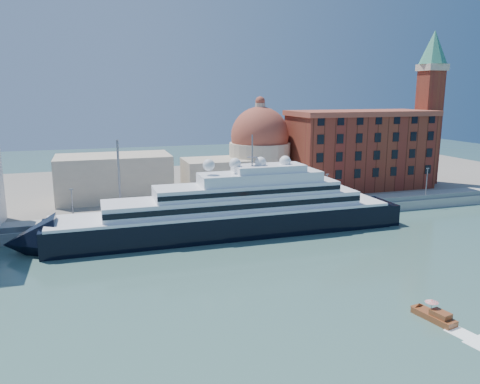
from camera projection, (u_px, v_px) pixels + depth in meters
name	position (u px, v px, depth m)	size (l,w,h in m)	color
ground	(254.00, 273.00, 80.37)	(400.00, 400.00, 0.00)	#345955
quay	(207.00, 217.00, 111.79)	(180.00, 10.00, 2.50)	gray
land	(177.00, 186.00, 150.05)	(260.00, 72.00, 2.00)	slate
quay_fence	(212.00, 214.00, 107.21)	(180.00, 0.10, 1.20)	slate
superyacht	(216.00, 216.00, 100.70)	(84.77, 11.75, 25.33)	black
water_taxi	(435.00, 315.00, 63.71)	(3.24, 6.43, 2.92)	brown
warehouse	(360.00, 149.00, 141.40)	(43.00, 19.00, 23.25)	maroon
campanile	(430.00, 98.00, 145.41)	(8.40, 8.40, 47.00)	maroon
church	(209.00, 162.00, 133.78)	(66.00, 18.00, 25.50)	beige
lamp_posts	(154.00, 187.00, 104.63)	(120.80, 2.40, 18.00)	slate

